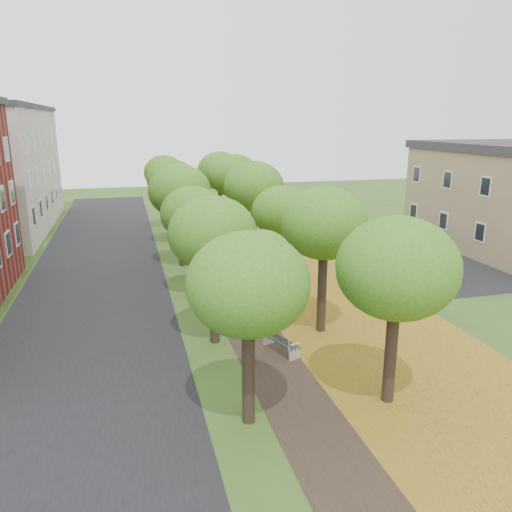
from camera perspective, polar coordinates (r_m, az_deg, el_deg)
ground at (r=17.01m, az=6.71°, el=-17.18°), size 120.00×120.00×0.00m
street_asphalt at (r=29.80m, az=-17.91°, el=-3.31°), size 8.00×70.00×0.01m
footpath at (r=30.23m, az=-3.59°, el=-2.32°), size 3.20×70.00×0.01m
leaf_verge at (r=31.51m, az=5.37°, el=-1.62°), size 7.50×70.00×0.01m
parking_lot at (r=36.06m, az=17.62°, el=-0.13°), size 9.00×16.00×0.01m
tree_row_west at (r=28.84m, az=-8.06°, el=6.21°), size 3.59×33.59×6.22m
tree_row_east at (r=29.77m, az=1.21°, el=6.63°), size 3.59×33.59×6.22m
bench at (r=20.45m, az=2.77°, el=-9.74°), size 1.14×1.96×0.89m
car_silver at (r=30.92m, az=18.16°, el=-1.25°), size 4.55×2.40×1.48m
car_red at (r=32.23m, az=18.63°, el=-0.74°), size 4.37×2.77×1.36m
car_grey at (r=32.81m, az=16.00°, el=-0.14°), size 5.49×3.40×1.48m
car_white at (r=35.36m, az=13.55°, el=1.03°), size 5.26×2.99×1.39m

